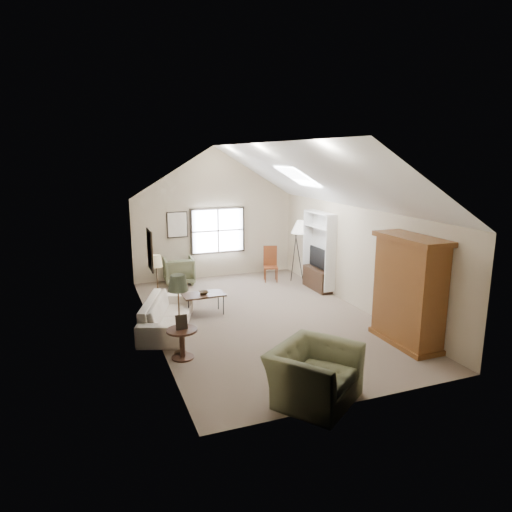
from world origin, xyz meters
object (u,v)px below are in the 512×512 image
object	(u,v)px
armchair_far	(179,271)
coffee_table	(204,304)
armchair_near	(314,374)
side_chair	(271,264)
armoire	(409,291)
side_table	(182,344)
sofa	(167,314)

from	to	relation	value
armchair_far	coffee_table	size ratio (longest dim) A/B	0.88
armchair_near	coffee_table	world-z (taller)	armchair_near
armchair_near	side_chair	world-z (taller)	side_chair
coffee_table	armoire	bearing A→B (deg)	-42.55
side_chair	armchair_near	bearing A→B (deg)	-90.27
coffee_table	armchair_far	bearing A→B (deg)	90.33
armchair_near	side_table	xyz separation A→B (m)	(-1.60, 2.20, -0.14)
side_table	sofa	bearing A→B (deg)	90.00
armchair_far	side_table	world-z (taller)	armchair_far
armchair_near	side_chair	xyz separation A→B (m)	(2.01, 6.54, 0.10)
armoire	coffee_table	world-z (taller)	armoire
armchair_far	sofa	bearing A→B (deg)	77.62
armchair_far	side_table	size ratio (longest dim) A/B	1.50
sofa	side_chair	size ratio (longest dim) A/B	2.18
armchair_near	armoire	bearing A→B (deg)	-10.58
side_chair	coffee_table	bearing A→B (deg)	-124.12
armoire	side_chair	distance (m)	5.33
sofa	coffee_table	bearing A→B (deg)	-38.76
sofa	side_table	bearing A→B (deg)	-160.51
armoire	armchair_near	world-z (taller)	armoire
armchair_near	side_chair	distance (m)	6.84
sofa	armchair_near	bearing A→B (deg)	-137.75
side_table	side_chair	world-z (taller)	side_chair
armoire	armchair_near	size ratio (longest dim) A/B	1.67
side_chair	armchair_far	bearing A→B (deg)	-178.66
armoire	armchair_far	world-z (taller)	armoire
side_chair	armoire	bearing A→B (deg)	-64.80
armoire	coffee_table	bearing A→B (deg)	137.45
armoire	armchair_far	bearing A→B (deg)	119.73
sofa	coffee_table	distance (m)	1.16
armchair_far	side_table	xyz separation A→B (m)	(-0.97, -5.07, -0.11)
side_table	armchair_far	bearing A→B (deg)	79.16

